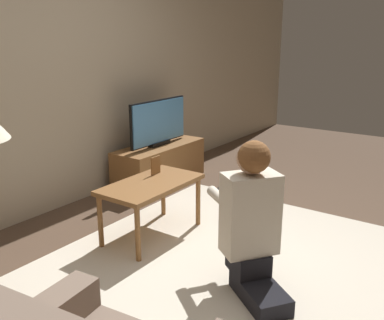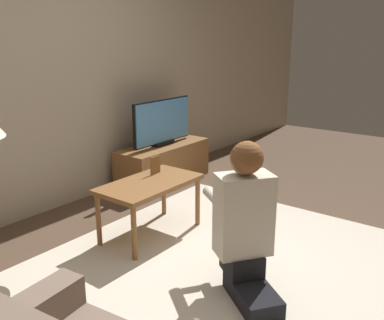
{
  "view_description": "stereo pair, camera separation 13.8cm",
  "coord_description": "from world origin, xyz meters",
  "views": [
    {
      "loc": [
        -2.41,
        -1.34,
        1.58
      ],
      "look_at": [
        0.48,
        0.68,
        0.57
      ],
      "focal_mm": 40.0,
      "sensor_mm": 36.0,
      "label": 1
    },
    {
      "loc": [
        -2.32,
        -1.45,
        1.58
      ],
      "look_at": [
        0.48,
        0.68,
        0.57
      ],
      "focal_mm": 40.0,
      "sensor_mm": 36.0,
      "label": 2
    }
  ],
  "objects": [
    {
      "name": "rug",
      "position": [
        0.0,
        0.0,
        0.01
      ],
      "size": [
        2.58,
        2.38,
        0.02
      ],
      "color": "beige",
      "rests_on": "ground_plane"
    },
    {
      "name": "person_kneeling",
      "position": [
        -0.2,
        -0.24,
        0.5
      ],
      "size": [
        0.67,
        0.78,
        0.98
      ],
      "rotation": [
        0.0,
        0.0,
        2.51
      ],
      "color": "black",
      "rests_on": "rug"
    },
    {
      "name": "wall_back",
      "position": [
        0.0,
        1.93,
        1.3
      ],
      "size": [
        10.0,
        0.06,
        2.6
      ],
      "color": "tan",
      "rests_on": "ground_plane"
    },
    {
      "name": "ground_plane",
      "position": [
        0.0,
        0.0,
        0.0
      ],
      "size": [
        10.0,
        10.0,
        0.0
      ],
      "primitive_type": "plane",
      "color": "brown"
    },
    {
      "name": "picture_frame",
      "position": [
        0.22,
        0.87,
        0.55
      ],
      "size": [
        0.11,
        0.01,
        0.15
      ],
      "color": "brown",
      "rests_on": "coffee_table"
    },
    {
      "name": "tv",
      "position": [
        1.14,
        1.59,
        0.69
      ],
      "size": [
        0.88,
        0.08,
        0.5
      ],
      "color": "black",
      "rests_on": "tv_stand"
    },
    {
      "name": "tv_stand",
      "position": [
        1.14,
        1.58,
        0.22
      ],
      "size": [
        1.14,
        0.43,
        0.43
      ],
      "color": "brown",
      "rests_on": "ground_plane"
    },
    {
      "name": "coffee_table",
      "position": [
        0.04,
        0.76,
        0.41
      ],
      "size": [
        0.85,
        0.46,
        0.47
      ],
      "color": "brown",
      "rests_on": "ground_plane"
    }
  ]
}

